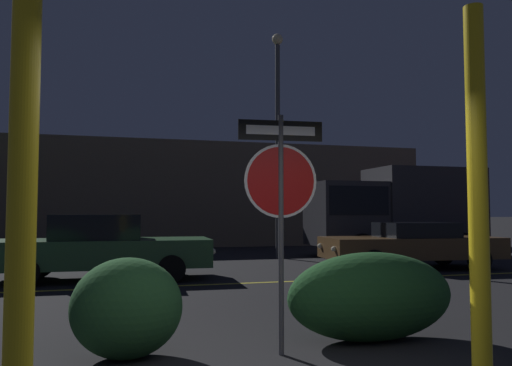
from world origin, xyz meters
name	(u,v)px	position (x,y,z in m)	size (l,w,h in m)	color
road_center_stripe	(179,286)	(0.00, 7.24, 0.00)	(39.98, 0.12, 0.01)	gold
stop_sign	(281,184)	(0.50, 1.92, 1.83)	(0.94, 0.09, 2.59)	#4C4C51
yellow_pole_left	(23,181)	(-1.65, -0.58, 1.68)	(0.14, 0.14, 3.35)	yellow
yellow_pole_right	(478,202)	(1.58, 0.15, 1.60)	(0.16, 0.16, 3.21)	yellow
hedge_bush_2	(127,308)	(-1.11, 2.20, 0.52)	(1.16, 0.92, 1.05)	#285B2D
hedge_bush_3	(371,296)	(1.71, 2.19, 0.52)	(2.09, 0.94, 1.05)	#1E4C23
passing_car_2	(102,248)	(-1.58, 8.55, 0.73)	(4.88, 1.93, 1.47)	#335B38
passing_car_3	(412,245)	(6.41, 8.70, 0.65)	(4.89, 2.17, 1.24)	brown
delivery_truck	(394,208)	(8.11, 12.48, 1.66)	(6.12, 2.41, 3.08)	#2D2D33
street_lamp	(278,125)	(3.89, 12.68, 4.47)	(0.38, 0.38, 7.61)	#4C4C51
building_backdrop	(153,194)	(0.20, 19.83, 2.33)	(25.15, 3.25, 4.66)	#6B5B4C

